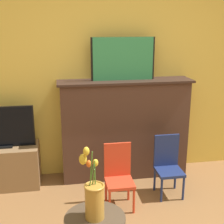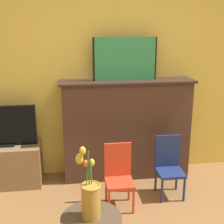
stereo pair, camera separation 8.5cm
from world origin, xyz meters
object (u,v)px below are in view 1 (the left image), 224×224
(chair_red, at_px, (119,174))
(vase_tulips, at_px, (94,197))
(painting, at_px, (123,59))
(chair_blue, at_px, (168,163))

(chair_red, xyz_separation_m, vase_tulips, (-0.34, -0.85, 0.28))
(painting, bearing_deg, chair_red, -104.54)
(chair_blue, bearing_deg, vase_tulips, -132.45)
(painting, xyz_separation_m, chair_blue, (0.40, -0.50, -1.07))
(painting, distance_m, chair_blue, 1.24)
(chair_red, bearing_deg, chair_blue, 14.29)
(chair_blue, relative_size, vase_tulips, 1.20)
(chair_blue, height_order, vase_tulips, vase_tulips)
(painting, distance_m, vase_tulips, 1.76)
(vase_tulips, bearing_deg, painting, 71.23)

